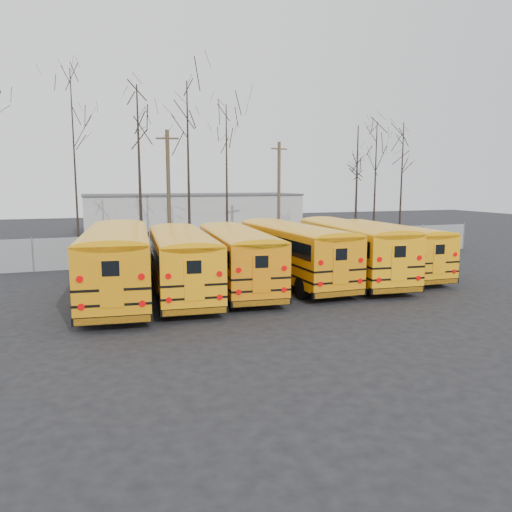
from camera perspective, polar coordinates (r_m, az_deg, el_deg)
name	(u,v)px	position (r m, az deg, el deg)	size (l,w,h in m)	color
ground	(297,300)	(22.91, 4.68, -5.08)	(120.00, 120.00, 0.00)	black
fence	(225,247)	(33.88, -3.52, 1.05)	(40.00, 0.04, 2.00)	gray
distant_building	(193,214)	(53.62, -7.27, 4.79)	(22.00, 8.00, 4.00)	#B1B1AC
bus_a	(117,257)	(23.50, -15.60, -0.08)	(4.02, 12.34, 3.40)	black
bus_b	(181,257)	(23.85, -8.56, -0.10)	(3.56, 11.41, 3.15)	black
bus_c	(237,253)	(24.93, -2.21, 0.32)	(3.55, 11.30, 3.11)	black
bus_d	(292,248)	(26.55, 4.19, 0.94)	(2.87, 11.57, 3.22)	black
bus_e	(351,245)	(27.88, 10.77, 1.20)	(3.67, 11.79, 3.25)	black
bus_f	(387,244)	(30.03, 14.73, 1.29)	(2.75, 10.74, 2.99)	black
utility_pole_left	(169,192)	(36.49, -9.96, 7.18)	(1.58, 0.50, 8.99)	#433626
utility_pole_right	(279,193)	(42.32, 2.63, 7.22)	(1.52, 0.48, 8.66)	#4D3C2B
tree_2	(75,166)	(37.14, -20.00, 9.68)	(0.26, 0.26, 12.95)	black
tree_3	(140,174)	(35.66, -13.17, 9.15)	(0.26, 0.26, 11.85)	black
tree_4	(188,169)	(38.07, -7.73, 9.84)	(0.26, 0.26, 12.66)	black
tree_5	(227,181)	(37.34, -3.36, 8.59)	(0.26, 0.26, 10.91)	black
tree_6	(356,189)	(39.65, 11.41, 7.49)	(0.26, 0.26, 9.61)	black
tree_7	(375,186)	(41.94, 13.44, 7.83)	(0.26, 0.26, 10.13)	black
tree_8	(401,183)	(46.51, 16.28, 8.01)	(0.26, 0.26, 10.54)	black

